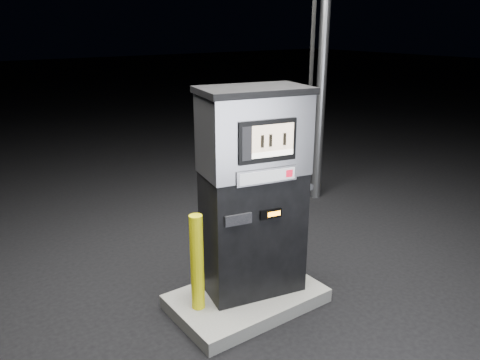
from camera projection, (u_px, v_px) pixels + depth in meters
ground at (247, 304)px, 5.13m from camera, size 80.00×80.00×0.00m
pump_island at (247, 298)px, 5.11m from camera, size 1.60×1.00×0.15m
fuel_dispenser at (254, 191)px, 4.84m from camera, size 1.27×0.86×4.56m
bollard_left at (197, 263)px, 4.66m from camera, size 0.17×0.17×1.02m
bollard_right at (290, 237)px, 5.28m from camera, size 0.13×0.13×0.96m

